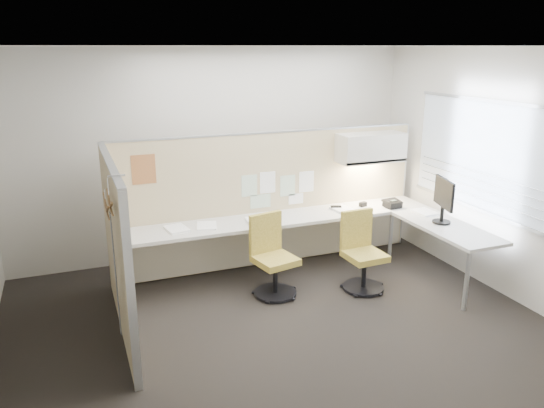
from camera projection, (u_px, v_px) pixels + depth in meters
name	position (u px, v px, depth m)	size (l,w,h in m)	color
floor	(277.00, 325.00, 5.55)	(5.50, 4.50, 0.01)	black
ceiling	(277.00, 45.00, 4.75)	(5.50, 4.50, 0.01)	white
wall_back	(215.00, 154.00, 7.16)	(5.50, 0.02, 2.80)	beige
wall_front	(418.00, 292.00, 3.14)	(5.50, 0.02, 2.80)	beige
wall_right	(498.00, 173.00, 6.11)	(0.02, 4.50, 2.80)	beige
window_pane	(498.00, 160.00, 6.06)	(0.01, 2.80, 1.30)	#97A2B0
partition_back	(270.00, 200.00, 6.92)	(4.10, 0.06, 1.75)	tan
partition_left	(117.00, 249.00, 5.22)	(0.06, 2.20, 1.75)	tan
desk	(312.00, 227.00, 6.71)	(4.00, 2.07, 0.73)	beige
overhead_bin	(371.00, 148.00, 7.02)	(0.90, 0.36, 0.38)	beige
task_light_strip	(370.00, 163.00, 7.08)	(0.60, 0.06, 0.02)	#FFEABF
pinned_papers	(277.00, 188.00, 6.87)	(1.01, 0.00, 0.47)	#8CBF8C
poster	(144.00, 169.00, 6.18)	(0.28, 0.00, 0.35)	orange
chair_left	(272.00, 258.00, 6.14)	(0.52, 0.54, 0.94)	black
chair_right	(362.00, 254.00, 6.29)	(0.49, 0.49, 0.93)	black
monitor	(444.00, 198.00, 6.36)	(0.22, 0.51, 0.55)	black
phone	(392.00, 204.00, 7.07)	(0.22, 0.21, 0.12)	black
stapler	(336.00, 207.00, 7.00)	(0.14, 0.04, 0.05)	black
tape_dispenser	(363.00, 204.00, 7.12)	(0.10, 0.06, 0.06)	black
coat_hook	(110.00, 219.00, 4.44)	(0.18, 0.48, 1.42)	silver
paper_stack_0	(177.00, 229.00, 6.21)	(0.23, 0.30, 0.02)	white
paper_stack_1	(207.00, 226.00, 6.33)	(0.23, 0.30, 0.02)	white
paper_stack_2	(257.00, 222.00, 6.44)	(0.23, 0.30, 0.04)	white
paper_stack_3	(343.00, 209.00, 6.96)	(0.23, 0.30, 0.03)	white
paper_stack_4	(425.00, 212.00, 6.84)	(0.23, 0.30, 0.02)	white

